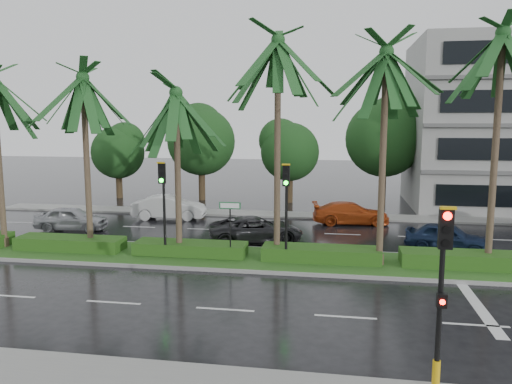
% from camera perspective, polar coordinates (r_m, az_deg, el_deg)
% --- Properties ---
extents(ground, '(120.00, 120.00, 0.00)m').
position_cam_1_polar(ground, '(21.91, -0.63, -8.55)').
color(ground, black).
rests_on(ground, ground).
extents(far_sidewalk, '(40.00, 2.00, 0.12)m').
position_cam_1_polar(far_sidewalk, '(33.46, 2.92, -2.59)').
color(far_sidewalk, gray).
rests_on(far_sidewalk, ground).
extents(median, '(36.00, 4.00, 0.15)m').
position_cam_1_polar(median, '(22.84, -0.19, -7.65)').
color(median, gray).
rests_on(median, ground).
extents(hedge, '(35.20, 1.40, 0.60)m').
position_cam_1_polar(hedge, '(22.74, -0.19, -6.75)').
color(hedge, '#1C4012').
rests_on(hedge, median).
extents(lane_markings, '(34.00, 13.06, 0.01)m').
position_cam_1_polar(lane_markings, '(21.21, 7.38, -9.18)').
color(lane_markings, silver).
rests_on(lane_markings, ground).
extents(palm_row, '(26.30, 4.20, 10.42)m').
position_cam_1_polar(palm_row, '(22.30, -3.42, 12.80)').
color(palm_row, '#412F25').
rests_on(palm_row, median).
extents(signal_near, '(0.34, 0.45, 4.36)m').
position_cam_1_polar(signal_near, '(12.14, 20.43, -10.64)').
color(signal_near, black).
rests_on(signal_near, near_sidewalk).
extents(signal_median_left, '(0.34, 0.42, 4.36)m').
position_cam_1_polar(signal_median_left, '(22.56, -10.57, -0.40)').
color(signal_median_left, black).
rests_on(signal_median_left, median).
extents(signal_median_right, '(0.34, 0.42, 4.36)m').
position_cam_1_polar(signal_median_right, '(21.33, 3.47, -0.76)').
color(signal_median_right, black).
rests_on(signal_median_right, median).
extents(street_sign, '(0.95, 0.09, 2.60)m').
position_cam_1_polar(street_sign, '(22.05, -2.98, -2.77)').
color(street_sign, black).
rests_on(street_sign, median).
extents(bg_trees, '(32.88, 5.67, 8.19)m').
position_cam_1_polar(bg_trees, '(38.31, 7.14, 5.96)').
color(bg_trees, '#322616').
rests_on(bg_trees, ground).
extents(car_silver, '(2.09, 4.22, 1.38)m').
position_cam_1_polar(car_silver, '(30.78, -20.35, -2.85)').
color(car_silver, '#A1A3A9').
rests_on(car_silver, ground).
extents(car_white, '(2.09, 4.77, 1.52)m').
position_cam_1_polar(car_white, '(32.57, -9.89, -1.74)').
color(car_white, '#BEBEBE').
rests_on(car_white, ground).
extents(car_darkgrey, '(3.67, 5.35, 1.36)m').
position_cam_1_polar(car_darkgrey, '(26.05, -0.03, -4.30)').
color(car_darkgrey, '#242427').
rests_on(car_darkgrey, ground).
extents(car_red, '(2.48, 4.85, 1.35)m').
position_cam_1_polar(car_red, '(31.15, 10.77, -2.38)').
color(car_red, '#A73A12').
rests_on(car_red, ground).
extents(car_blue, '(2.62, 4.23, 1.34)m').
position_cam_1_polar(car_blue, '(26.15, 21.00, -4.82)').
color(car_blue, '#162442').
rests_on(car_blue, ground).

